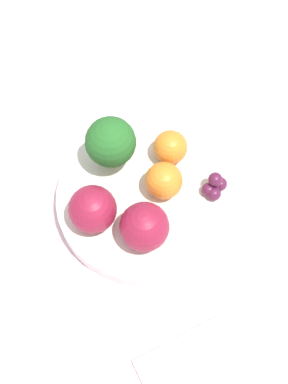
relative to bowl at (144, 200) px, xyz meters
name	(u,v)px	position (x,y,z in m)	size (l,w,h in m)	color
ground_plane	(144,211)	(0.00, 0.00, -0.03)	(6.00, 6.00, 0.00)	gray
table_surface	(144,208)	(0.00, 0.00, -0.02)	(1.20, 1.20, 0.02)	silver
bowl	(144,200)	(0.00, 0.00, 0.00)	(0.22, 0.22, 0.03)	silver
broccoli	(111,143)	(-0.03, 0.05, 0.06)	(0.06, 0.06, 0.08)	#8CB76B
apple_red	(144,227)	(-0.01, -0.05, 0.04)	(0.06, 0.06, 0.06)	maroon
apple_green	(93,209)	(-0.06, -0.02, 0.04)	(0.06, 0.06, 0.06)	maroon
orange_front	(164,181)	(0.03, 0.01, 0.04)	(0.05, 0.05, 0.05)	orange
orange_back	(170,147)	(0.04, 0.05, 0.04)	(0.04, 0.04, 0.04)	orange
grape_cluster	(215,187)	(0.09, 0.00, 0.03)	(0.03, 0.03, 0.03)	#511938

